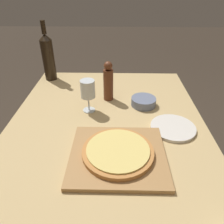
% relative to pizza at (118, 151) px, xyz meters
% --- Properties ---
extents(ground_plane, '(12.00, 12.00, 0.00)m').
position_rel_pizza_xyz_m(ground_plane, '(-0.05, 0.19, -0.80)').
color(ground_plane, '#382D23').
extents(dining_table, '(0.94, 1.30, 0.77)m').
position_rel_pizza_xyz_m(dining_table, '(-0.05, 0.19, -0.13)').
color(dining_table, tan).
rests_on(dining_table, ground_plane).
extents(cutting_board, '(0.37, 0.34, 0.02)m').
position_rel_pizza_xyz_m(cutting_board, '(0.00, -0.00, -0.02)').
color(cutting_board, '#A87A47').
rests_on(cutting_board, dining_table).
extents(pizza, '(0.28, 0.28, 0.02)m').
position_rel_pizza_xyz_m(pizza, '(0.00, 0.00, 0.00)').
color(pizza, '#BC7A3D').
rests_on(pizza, cutting_board).
extents(wine_bottle, '(0.08, 0.08, 0.37)m').
position_rel_pizza_xyz_m(wine_bottle, '(-0.45, 0.73, 0.12)').
color(wine_bottle, black).
rests_on(wine_bottle, dining_table).
extents(pepper_mill, '(0.05, 0.05, 0.22)m').
position_rel_pizza_xyz_m(pepper_mill, '(-0.06, 0.46, 0.08)').
color(pepper_mill, '#5B2D19').
rests_on(pepper_mill, dining_table).
extents(wine_glass, '(0.07, 0.07, 0.17)m').
position_rel_pizza_xyz_m(wine_glass, '(-0.15, 0.33, 0.09)').
color(wine_glass, silver).
rests_on(wine_glass, dining_table).
extents(small_bowl, '(0.13, 0.13, 0.04)m').
position_rel_pizza_xyz_m(small_bowl, '(0.14, 0.40, -0.01)').
color(small_bowl, slate).
rests_on(small_bowl, dining_table).
extents(dinner_plate, '(0.20, 0.20, 0.01)m').
position_rel_pizza_xyz_m(dinner_plate, '(0.25, 0.18, -0.02)').
color(dinner_plate, silver).
rests_on(dinner_plate, dining_table).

